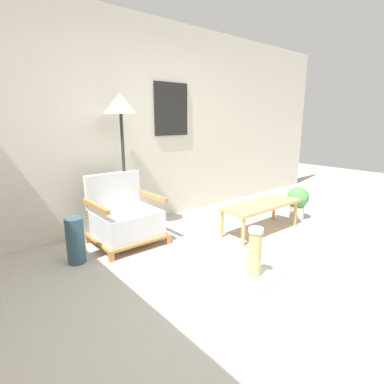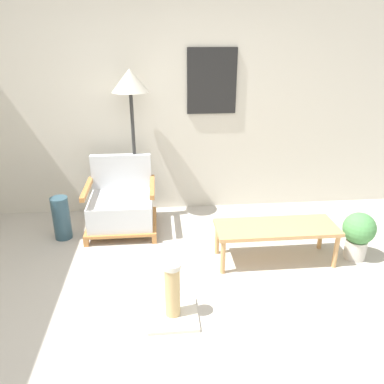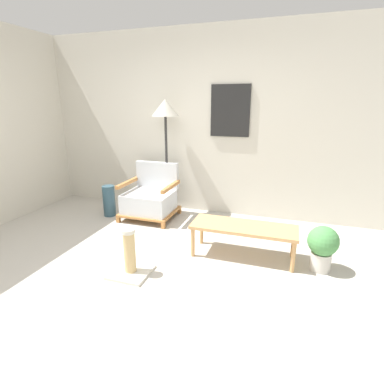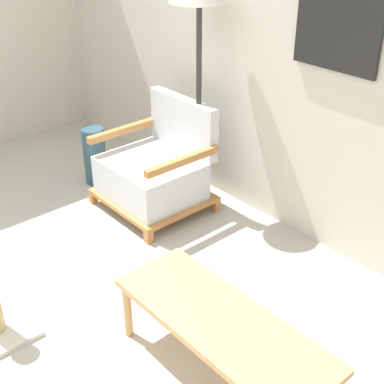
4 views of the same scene
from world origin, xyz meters
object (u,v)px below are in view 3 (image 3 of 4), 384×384
at_px(vase, 109,201).
at_px(scratching_post, 130,259).
at_px(floor_lamp, 165,114).
at_px(armchair, 150,198).
at_px(potted_plant, 323,245).
at_px(coffee_table, 244,229).

relative_size(vase, scratching_post, 0.96).
xyz_separation_m(vase, scratching_post, (1.12, -1.35, -0.07)).
xyz_separation_m(floor_lamp, scratching_post, (0.34, -1.77, -1.34)).
xyz_separation_m(armchair, floor_lamp, (0.16, 0.28, 1.21)).
bearing_deg(scratching_post, potted_plant, 20.46).
distance_m(armchair, scratching_post, 1.57).
bearing_deg(potted_plant, scratching_post, -159.54).
bearing_deg(coffee_table, armchair, 152.86).
height_order(coffee_table, vase, vase).
distance_m(vase, scratching_post, 1.76).
bearing_deg(armchair, vase, -167.60).
height_order(floor_lamp, potted_plant, floor_lamp).
bearing_deg(potted_plant, vase, 167.14).
xyz_separation_m(armchair, coffee_table, (1.51, -0.77, 0.04)).
xyz_separation_m(coffee_table, vase, (-2.14, 0.64, -0.09)).
distance_m(floor_lamp, scratching_post, 2.24).
bearing_deg(potted_plant, coffee_table, 177.57).
relative_size(floor_lamp, vase, 3.65).
xyz_separation_m(armchair, potted_plant, (2.32, -0.81, -0.02)).
relative_size(floor_lamp, coffee_table, 1.50).
height_order(coffee_table, potted_plant, potted_plant).
relative_size(coffee_table, scratching_post, 2.35).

